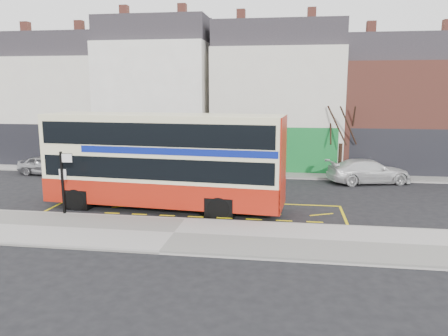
% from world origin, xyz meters
% --- Properties ---
extents(ground, '(120.00, 120.00, 0.00)m').
position_xyz_m(ground, '(0.00, 0.00, 0.00)').
color(ground, black).
rests_on(ground, ground).
extents(pavement, '(40.00, 4.00, 0.15)m').
position_xyz_m(pavement, '(0.00, -2.30, 0.07)').
color(pavement, '#9E9A96').
rests_on(pavement, ground).
extents(kerb, '(40.00, 0.15, 0.15)m').
position_xyz_m(kerb, '(0.00, -0.38, 0.07)').
color(kerb, gray).
rests_on(kerb, ground).
extents(far_pavement, '(50.00, 3.00, 0.15)m').
position_xyz_m(far_pavement, '(0.00, 11.00, 0.07)').
color(far_pavement, '#9E9A96').
rests_on(far_pavement, ground).
extents(road_markings, '(14.00, 3.40, 0.01)m').
position_xyz_m(road_markings, '(0.00, 1.60, 0.01)').
color(road_markings, '#D9C20B').
rests_on(road_markings, ground).
extents(terrace_far_left, '(8.00, 8.01, 10.80)m').
position_xyz_m(terrace_far_left, '(-13.50, 14.99, 4.82)').
color(terrace_far_left, silver).
rests_on(terrace_far_left, ground).
extents(terrace_left, '(8.00, 8.01, 11.80)m').
position_xyz_m(terrace_left, '(-5.50, 14.99, 5.32)').
color(terrace_left, white).
rests_on(terrace_left, ground).
extents(terrace_green_shop, '(9.00, 8.01, 11.30)m').
position_xyz_m(terrace_green_shop, '(3.50, 14.99, 5.07)').
color(terrace_green_shop, silver).
rests_on(terrace_green_shop, ground).
extents(terrace_right, '(9.00, 8.01, 10.30)m').
position_xyz_m(terrace_right, '(12.50, 14.99, 4.57)').
color(terrace_right, brown).
rests_on(terrace_right, ground).
extents(double_decker_bus, '(11.63, 3.50, 4.58)m').
position_xyz_m(double_decker_bus, '(-1.46, 1.53, 2.41)').
color(double_decker_bus, beige).
rests_on(double_decker_bus, ground).
extents(bus_stop_post, '(0.71, 0.13, 2.84)m').
position_xyz_m(bus_stop_post, '(-5.58, -0.41, 1.87)').
color(bus_stop_post, black).
rests_on(bus_stop_post, pavement).
extents(car_silver, '(4.01, 2.11, 1.30)m').
position_xyz_m(car_silver, '(-11.75, 8.48, 0.65)').
color(car_silver, '#9E9DA2').
rests_on(car_silver, ground).
extents(car_grey, '(4.57, 2.78, 1.42)m').
position_xyz_m(car_grey, '(-0.19, 9.45, 0.71)').
color(car_grey, '#494D52').
rests_on(car_grey, ground).
extents(car_white, '(5.43, 3.29, 1.47)m').
position_xyz_m(car_white, '(9.33, 9.04, 0.74)').
color(car_white, silver).
rests_on(car_white, ground).
extents(street_tree_left, '(2.48, 2.48, 5.36)m').
position_xyz_m(street_tree_left, '(-16.90, 12.07, 3.66)').
color(street_tree_left, black).
rests_on(street_tree_left, ground).
extents(street_tree_right, '(2.76, 2.76, 5.96)m').
position_xyz_m(street_tree_right, '(7.80, 11.00, 4.06)').
color(street_tree_right, black).
rests_on(street_tree_right, ground).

